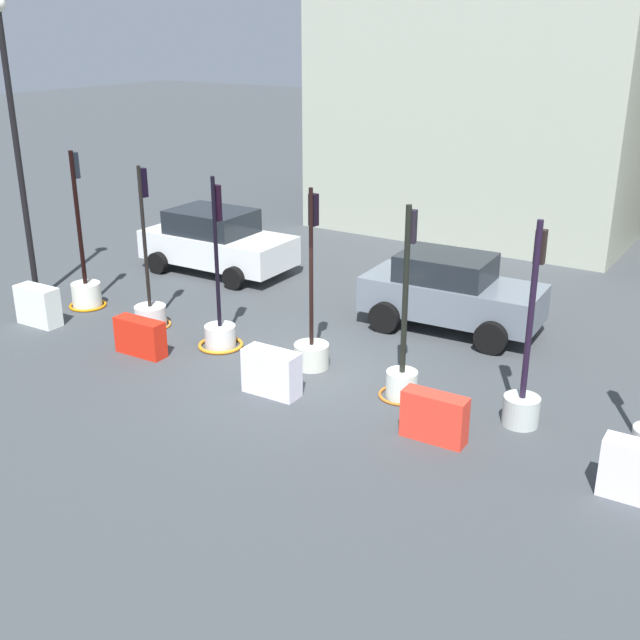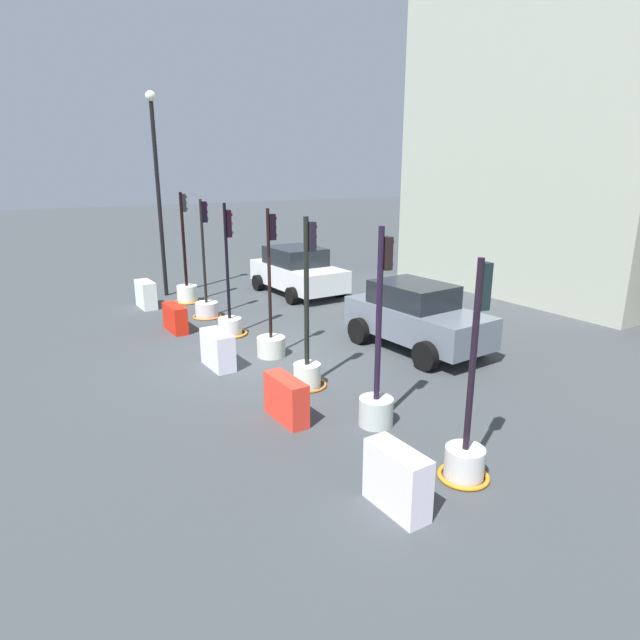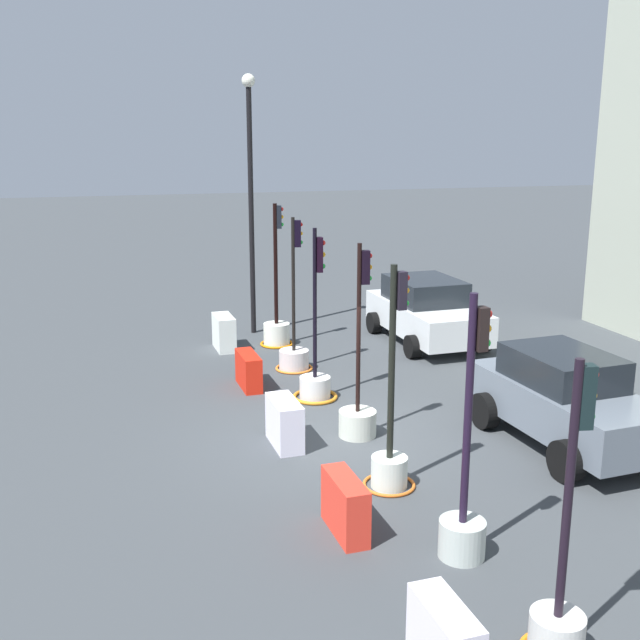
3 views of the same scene
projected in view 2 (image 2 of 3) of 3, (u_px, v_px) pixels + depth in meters
ground_plane at (262, 358)px, 13.28m from camera, size 120.00×120.00×0.00m
traffic_light_0 at (187, 287)px, 18.67m from camera, size 0.89×0.89×3.79m
traffic_light_1 at (207, 302)px, 16.80m from camera, size 0.90×0.90×3.67m
traffic_light_2 at (230, 318)px, 15.01m from camera, size 0.97×0.97×3.67m
traffic_light_3 at (271, 335)px, 13.27m from camera, size 0.71×0.71×3.65m
traffic_light_4 at (307, 359)px, 11.39m from camera, size 0.86×0.86×3.63m
traffic_light_5 at (377, 389)px, 9.63m from camera, size 0.63×0.63×3.62m
traffic_light_6 at (466, 444)px, 7.97m from camera, size 0.78×0.78×3.38m
construction_barrier_0 at (146, 294)px, 17.96m from camera, size 1.07×0.47×0.91m
construction_barrier_1 at (175, 318)px, 15.35m from camera, size 1.15×0.40×0.78m
construction_barrier_2 at (218, 350)px, 12.54m from camera, size 1.09×0.47×0.87m
construction_barrier_3 at (286, 399)px, 9.89m from camera, size 1.11×0.39×0.83m
construction_barrier_4 at (397, 480)px, 7.26m from camera, size 1.02×0.42×0.91m
car_white_van at (297, 271)px, 19.94m from camera, size 4.27×2.34×1.72m
car_grey_saloon at (416, 316)px, 13.72m from camera, size 4.04×2.23×1.73m
building_main_facade at (578, 85)px, 19.64m from camera, size 10.49×8.34×14.98m
street_lamp_post at (157, 177)px, 18.69m from camera, size 0.36×0.36×7.08m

